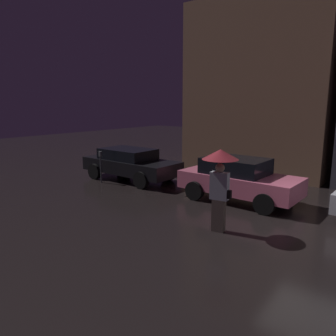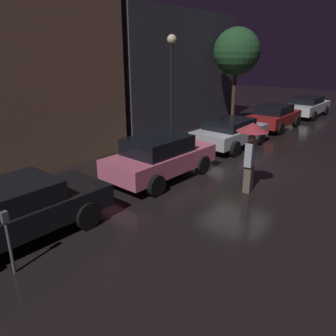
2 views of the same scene
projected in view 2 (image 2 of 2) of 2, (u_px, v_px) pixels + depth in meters
ground_plane at (239, 164)px, 12.78m from camera, size 60.00×60.00×0.00m
building_facade_left at (27, 55)px, 11.99m from camera, size 6.74×3.00×8.04m
building_facade_right at (170, 72)px, 18.31m from camera, size 9.04×3.00×6.21m
parked_car_black at (10, 211)px, 7.38m from camera, size 4.53×1.99×1.37m
parked_car_pink at (160, 157)px, 11.13m from camera, size 4.11×1.98×1.49m
parked_car_silver at (230, 132)px, 14.90m from camera, size 4.04×2.04×1.30m
parked_car_red at (275, 116)px, 18.45m from camera, size 3.94×1.89×1.35m
parked_car_white at (307, 106)px, 22.12m from camera, size 4.40×1.94×1.33m
pedestrian_with_umbrella at (252, 142)px, 9.74m from camera, size 0.94×0.94×2.19m
parking_meter at (8, 236)px, 6.22m from camera, size 0.12×0.10×1.35m
street_lamp_near at (172, 75)px, 13.95m from camera, size 0.40×0.40×4.83m
street_tree at (237, 52)px, 17.68m from camera, size 2.51×2.51×5.42m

